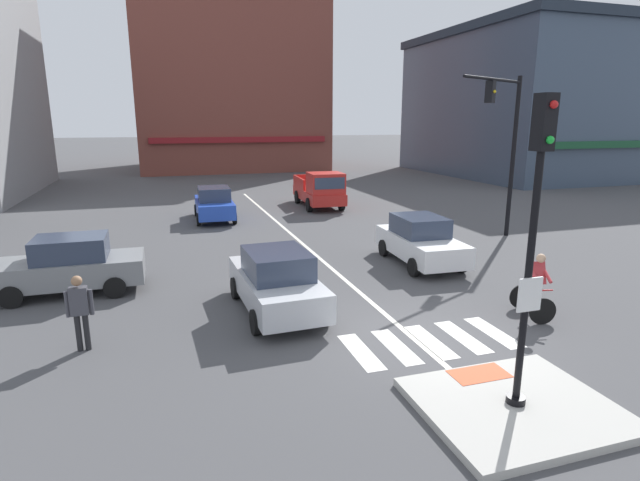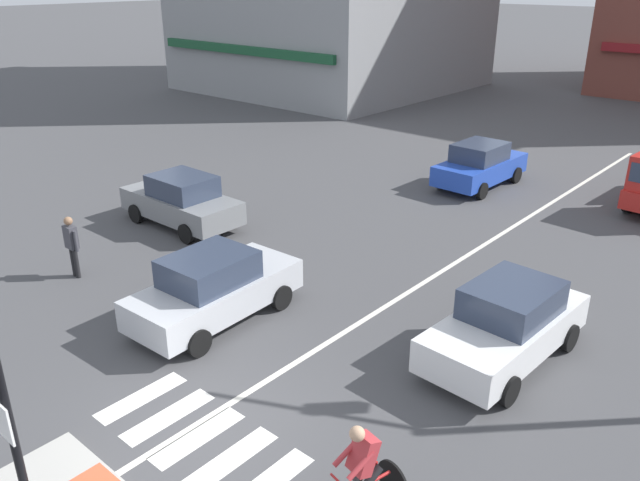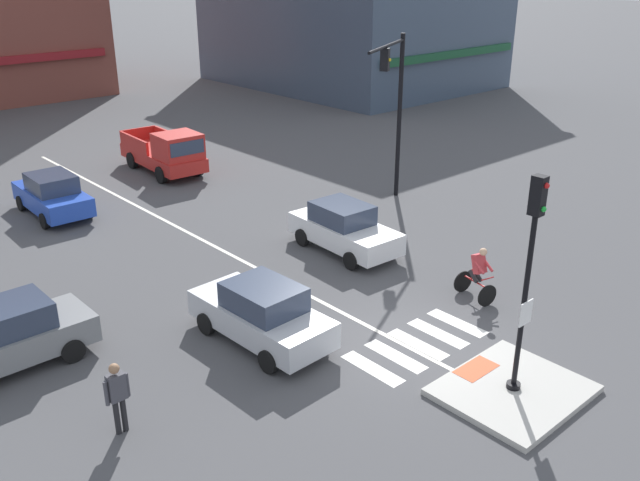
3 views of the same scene
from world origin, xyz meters
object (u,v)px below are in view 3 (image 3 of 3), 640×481
at_px(pedestrian_at_curb_left, 117,393).
at_px(signal_pole, 529,267).
at_px(car_white_eastbound_mid, 344,228).
at_px(car_silver_westbound_near, 262,313).
at_px(pickup_truck_red_eastbound_distant, 167,153).
at_px(traffic_light_mast, 395,97).
at_px(cyclist, 478,273).
at_px(car_blue_westbound_distant, 52,195).
at_px(car_grey_cross_left, 6,337).

bearing_deg(pedestrian_at_curb_left, signal_pole, -32.91).
distance_m(signal_pole, car_white_eastbound_mid, 9.30).
xyz_separation_m(car_silver_westbound_near, pickup_truck_red_eastbound_distant, (5.82, 14.64, 0.17)).
height_order(traffic_light_mast, pedestrian_at_curb_left, traffic_light_mast).
relative_size(signal_pole, car_white_eastbound_mid, 1.21).
bearing_deg(signal_pole, cyclist, 46.65).
bearing_deg(traffic_light_mast, car_blue_westbound_distant, 145.02).
bearing_deg(pickup_truck_red_eastbound_distant, car_silver_westbound_near, -111.66).
relative_size(cyclist, pedestrian_at_curb_left, 1.01).
height_order(traffic_light_mast, car_blue_westbound_distant, traffic_light_mast).
bearing_deg(pedestrian_at_curb_left, cyclist, -7.45).
bearing_deg(car_blue_westbound_distant, pedestrian_at_curb_left, -106.94).
height_order(pickup_truck_red_eastbound_distant, pedestrian_at_curb_left, pickup_truck_red_eastbound_distant).
relative_size(car_white_eastbound_mid, car_grey_cross_left, 1.02).
height_order(traffic_light_mast, car_silver_westbound_near, traffic_light_mast).
height_order(traffic_light_mast, cyclist, traffic_light_mast).
bearing_deg(pickup_truck_red_eastbound_distant, traffic_light_mast, -62.97).
relative_size(car_white_eastbound_mid, car_silver_westbound_near, 1.00).
bearing_deg(car_blue_westbound_distant, pickup_truck_red_eastbound_distant, 16.60).
distance_m(car_silver_westbound_near, pickup_truck_red_eastbound_distant, 15.76).
bearing_deg(pedestrian_at_curb_left, car_grey_cross_left, 101.72).
distance_m(car_blue_westbound_distant, pickup_truck_red_eastbound_distant, 6.33).
height_order(signal_pole, car_white_eastbound_mid, signal_pole).
distance_m(car_white_eastbound_mid, pickup_truck_red_eastbound_distant, 11.79).
height_order(signal_pole, car_silver_westbound_near, signal_pole).
distance_m(signal_pole, car_grey_cross_left, 12.26).
xyz_separation_m(signal_pole, car_blue_westbound_distant, (-3.10, 18.51, -2.37)).
bearing_deg(cyclist, car_grey_cross_left, 154.15).
distance_m(traffic_light_mast, car_grey_cross_left, 16.41).
relative_size(signal_pole, pickup_truck_red_eastbound_distant, 0.97).
height_order(car_white_eastbound_mid, cyclist, cyclist).
bearing_deg(car_silver_westbound_near, car_blue_westbound_distant, 91.10).
relative_size(car_blue_westbound_distant, cyclist, 2.47).
bearing_deg(car_white_eastbound_mid, signal_pole, -108.28).
xyz_separation_m(car_blue_westbound_distant, car_grey_cross_left, (-5.05, -9.68, 0.00)).
height_order(car_white_eastbound_mid, pickup_truck_red_eastbound_distant, pickup_truck_red_eastbound_distant).
bearing_deg(car_grey_cross_left, pickup_truck_red_eastbound_distant, 45.93).
bearing_deg(signal_pole, car_white_eastbound_mid, 71.72).
distance_m(car_silver_westbound_near, cyclist, 6.45).
bearing_deg(cyclist, car_white_eastbound_mid, 93.84).
xyz_separation_m(pickup_truck_red_eastbound_distant, pedestrian_at_curb_left, (-10.26, -15.60, 0.00)).
relative_size(traffic_light_mast, car_white_eastbound_mid, 1.56).
relative_size(traffic_light_mast, car_silver_westbound_near, 1.57).
distance_m(car_silver_westbound_near, pedestrian_at_curb_left, 4.55).
xyz_separation_m(traffic_light_mast, cyclist, (-4.60, -7.56, -3.38)).
relative_size(traffic_light_mast, car_grey_cross_left, 1.59).
relative_size(car_blue_westbound_distant, pickup_truck_red_eastbound_distant, 0.80).
distance_m(signal_pole, pedestrian_at_curb_left, 8.97).
bearing_deg(pickup_truck_red_eastbound_distant, car_blue_westbound_distant, -163.40).
distance_m(signal_pole, traffic_light_mast, 13.44).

